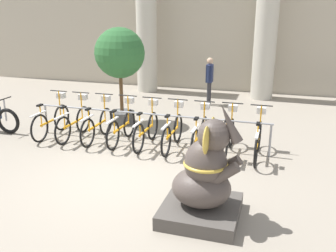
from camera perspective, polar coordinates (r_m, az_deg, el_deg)
name	(u,v)px	position (r m, az deg, el deg)	size (l,w,h in m)	color
ground_plane	(120,178)	(7.36, -7.38, -7.86)	(60.00, 60.00, 0.00)	gray
building_facade	(209,11)	(14.89, 6.34, 17.02)	(20.00, 0.20, 6.00)	#B2A893
column_left	(146,22)	(14.52, -3.31, 15.59)	(0.97, 0.97, 5.16)	#BCB7A8
column_right	(267,23)	(13.65, 14.79, 14.92)	(0.97, 0.97, 5.16)	#BCB7A8
bike_rack	(148,118)	(8.86, -3.03, 1.18)	(5.73, 0.05, 0.77)	gray
bicycle_0	(52,120)	(9.96, -17.30, 0.93)	(0.48, 1.67, 1.09)	black
bicycle_1	(74,122)	(9.62, -14.11, 0.62)	(0.48, 1.67, 1.09)	black
bicycle_2	(98,124)	(9.33, -10.66, 0.33)	(0.48, 1.67, 1.09)	black
bicycle_3	(122,126)	(9.07, -7.03, 0.00)	(0.48, 1.67, 1.09)	black
bicycle_4	(147,129)	(8.81, -3.29, -0.44)	(0.48, 1.67, 1.09)	black
bicycle_5	(173,131)	(8.62, 0.73, -0.81)	(0.48, 1.67, 1.09)	black
bicycle_6	(200,134)	(8.47, 4.90, -1.22)	(0.48, 1.67, 1.09)	black
bicycle_7	(229,136)	(8.40, 9.22, -1.56)	(0.48, 1.67, 1.09)	black
bicycle_8	(258,140)	(8.32, 13.57, -2.02)	(0.48, 1.67, 1.09)	black
elephant_statue	(204,181)	(5.78, 5.55, -8.29)	(1.19, 1.19, 1.89)	#4C4742
person_pedestrian	(209,77)	(12.53, 6.34, 7.41)	(0.21, 0.47, 1.58)	#28282D
potted_tree	(120,57)	(10.35, -7.34, 10.37)	(1.36, 1.36, 2.65)	#4C4C4C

